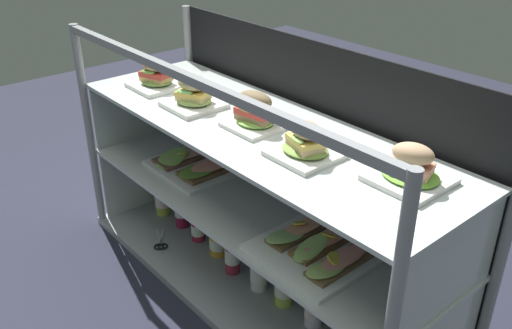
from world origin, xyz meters
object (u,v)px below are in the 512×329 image
Objects in this scene: juice_bottle_front_fourth at (198,225)px; juice_bottle_tucked_behind at (314,303)px; open_sandwich_tray_far_left at (321,246)px; open_sandwich_tray_near_left_corner at (202,162)px; plated_roll_sandwich_center at (411,169)px; juice_bottle_back_center at (284,283)px; juice_bottle_back_right at (162,196)px; kitchen_scissors at (161,244)px; juice_bottle_back_left at (232,252)px; juice_bottle_front_middle at (218,238)px; plated_roll_sandwich_near_left_corner at (305,145)px; juice_bottle_front_left_end at (259,268)px; plated_roll_sandwich_mid_left at (193,96)px; plated_roll_sandwich_right_of_center at (156,78)px; plated_roll_sandwich_near_right_corner at (255,114)px; juice_bottle_front_right_end at (343,328)px; juice_bottle_front_second at (181,210)px.

juice_bottle_front_fourth is 0.83× the size of juice_bottle_tucked_behind.
open_sandwich_tray_near_left_corner is at bearing 176.02° from open_sandwich_tray_far_left.
plated_roll_sandwich_center is 0.71m from juice_bottle_back_center.
juice_bottle_tucked_behind is (0.95, 0.01, 0.00)m from juice_bottle_back_right.
open_sandwich_tray_far_left is 0.87m from kitchen_scissors.
juice_bottle_back_left is at bearing -12.23° from open_sandwich_tray_near_left_corner.
plated_roll_sandwich_near_left_corner is at bearing -2.53° from juice_bottle_front_middle.
plated_roll_sandwich_center reaches higher than juice_bottle_front_middle.
open_sandwich_tray_far_left is 0.33m from juice_bottle_back_center.
juice_bottle_front_left_end is at bearing 5.70° from juice_bottle_back_left.
juice_bottle_tucked_behind is at bearing 26.29° from plated_roll_sandwich_near_left_corner.
juice_bottle_front_fourth is (-0.08, 0.04, -0.61)m from plated_roll_sandwich_mid_left.
plated_roll_sandwich_right_of_center reaches higher than juice_bottle_front_left_end.
plated_roll_sandwich_near_right_corner reaches higher than open_sandwich_tray_far_left.
juice_bottle_back_left is at bearing -173.72° from juice_bottle_back_center.
juice_bottle_front_right_end is (1.08, 0.01, -0.01)m from juice_bottle_back_right.
open_sandwich_tray_near_left_corner reaches higher than juice_bottle_tucked_behind.
open_sandwich_tray_far_left reaches higher than juice_bottle_front_left_end.
plated_roll_sandwich_mid_left reaches higher than juice_bottle_tucked_behind.
open_sandwich_tray_near_left_corner is at bearing 177.07° from juice_bottle_back_center.
plated_roll_sandwich_center is at bearing 12.47° from juice_bottle_back_center.
juice_bottle_front_second is at bearing 177.62° from juice_bottle_front_fourth.
open_sandwich_tray_near_left_corner is at bearing 176.89° from plated_roll_sandwich_near_right_corner.
plated_roll_sandwich_near_left_corner is 0.49× the size of open_sandwich_tray_far_left.
juice_bottle_back_left is 0.14m from juice_bottle_front_left_end.
open_sandwich_tray_far_left is 1.56× the size of juice_bottle_tucked_behind.
plated_roll_sandwich_near_right_corner reaches higher than plated_roll_sandwich_mid_left.
plated_roll_sandwich_mid_left is 0.82× the size of juice_bottle_back_left.
juice_bottle_front_left_end is at bearing -0.56° from juice_bottle_back_right.
open_sandwich_tray_far_left is 2.41× the size of kitchen_scissors.
plated_roll_sandwich_center reaches higher than juice_bottle_front_second.
plated_roll_sandwich_center is 0.64m from juice_bottle_tucked_behind.
juice_bottle_front_fourth is 1.04× the size of juice_bottle_front_right_end.
juice_bottle_front_right_end is (0.45, -0.01, -0.61)m from plated_roll_sandwich_near_right_corner.
juice_bottle_front_fourth is (0.13, -0.01, -0.01)m from juice_bottle_front_second.
juice_bottle_front_second is at bearing 179.99° from juice_bottle_back_center.
plated_roll_sandwich_near_right_corner is 0.48m from open_sandwich_tray_far_left.
plated_roll_sandwich_mid_left is at bearing -11.58° from juice_bottle_front_second.
kitchen_scissors is (0.12, -0.12, -0.68)m from plated_roll_sandwich_right_of_center.
juice_bottle_front_left_end and juice_bottle_tucked_behind have the same top height.
plated_roll_sandwich_near_right_corner reaches higher than juice_bottle_front_right_end.
juice_bottle_back_right is at bearing -173.10° from open_sandwich_tray_near_left_corner.
juice_bottle_tucked_behind is (0.31, -0.00, -0.59)m from plated_roll_sandwich_near_right_corner.
juice_bottle_back_center is 1.13× the size of juice_bottle_front_right_end.
plated_roll_sandwich_right_of_center reaches higher than plated_roll_sandwich_near_left_corner.
juice_bottle_back_right is (-0.35, 0.03, -0.59)m from plated_roll_sandwich_mid_left.
open_sandwich_tray_near_left_corner reaches higher than juice_bottle_front_left_end.
open_sandwich_tray_far_left is 1.65× the size of juice_bottle_back_left.
juice_bottle_front_fourth is (-0.01, -0.03, -0.29)m from open_sandwich_tray_near_left_corner.
open_sandwich_tray_far_left is at bearing -152.09° from plated_roll_sandwich_center.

